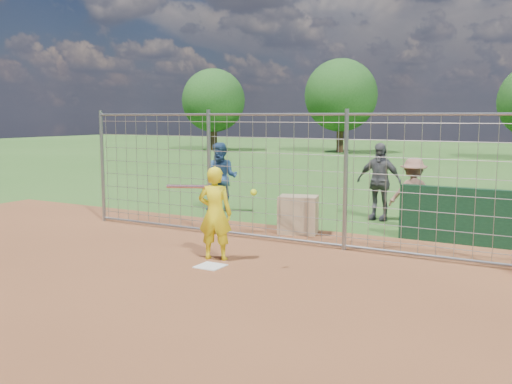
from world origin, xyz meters
The scene contains 11 objects.
ground centered at (0.00, 0.00, 0.00)m, with size 100.00×100.00×0.00m, color #2D591E.
infield_dirt centered at (0.00, -3.00, 0.01)m, with size 18.00×18.00×0.00m, color brown.
home_plate centered at (0.00, -0.20, 0.01)m, with size 0.43×0.43×0.02m, color silver.
dugout_wall centered at (3.40, 3.60, 0.55)m, with size 2.60×0.20×1.10m, color #11381E.
batter centered at (-0.20, 0.25, 0.81)m, with size 0.59×0.39×1.62m, color yellow.
bystander_a centered at (-2.81, 4.51, 0.90)m, with size 0.87×0.68×1.79m, color navy.
bystander_b centered at (1.09, 5.37, 0.92)m, with size 1.08×0.45×1.85m, color #4E4F53.
bystander_c centered at (2.08, 4.65, 0.79)m, with size 1.01×0.58×1.57m, color #8D5F4C.
equipment_bin centered at (0.10, 2.97, 0.40)m, with size 0.80×0.55×0.80m, color tan.
equipment_in_play centered at (-0.25, 0.06, 1.27)m, with size 1.73×0.41×0.10m.
backstop_fence centered at (0.00, 2.00, 1.26)m, with size 9.08×0.08×2.60m.
Camera 1 is at (5.15, -7.80, 2.47)m, focal length 40.00 mm.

